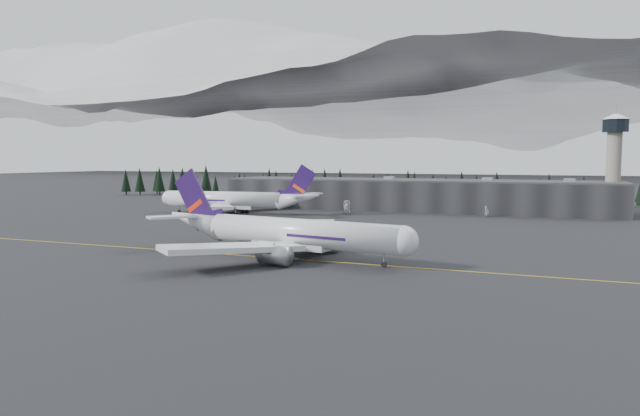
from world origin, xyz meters
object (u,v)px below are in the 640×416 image
at_px(jet_parked, 237,200).
at_px(gse_vehicle_a, 347,212).
at_px(terminal, 413,194).
at_px(jet_main, 280,232).
at_px(control_tower, 614,153).
at_px(gse_vehicle_b, 487,215).

relative_size(jet_parked, gse_vehicle_a, 12.48).
relative_size(terminal, jet_main, 2.51).
height_order(control_tower, jet_parked, control_tower).
xyz_separation_m(terminal, jet_main, (-1.38, -124.75, -0.98)).
relative_size(gse_vehicle_a, gse_vehicle_b, 1.32).
xyz_separation_m(control_tower, jet_main, (-76.38, -127.75, -18.08)).
relative_size(jet_main, jet_parked, 0.98).
bearing_deg(gse_vehicle_b, control_tower, 102.55).
xyz_separation_m(control_tower, gse_vehicle_b, (-43.15, -22.27, -22.73)).
xyz_separation_m(jet_parked, gse_vehicle_a, (38.93, 16.17, -4.69)).
xyz_separation_m(jet_main, gse_vehicle_a, (-17.84, 96.15, -4.60)).
relative_size(terminal, jet_parked, 2.45).
bearing_deg(gse_vehicle_a, gse_vehicle_b, -6.16).
height_order(terminal, control_tower, control_tower).
xyz_separation_m(terminal, jet_parked, (-58.15, -44.77, -0.88)).
height_order(jet_main, gse_vehicle_a, jet_main).
bearing_deg(jet_parked, terminal, -148.05).
bearing_deg(jet_main, terminal, 98.65).
height_order(gse_vehicle_a, gse_vehicle_b, gse_vehicle_a).
distance_m(jet_main, jet_parked, 98.08).
height_order(control_tower, gse_vehicle_b, control_tower).
bearing_deg(gse_vehicle_a, jet_main, -96.01).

